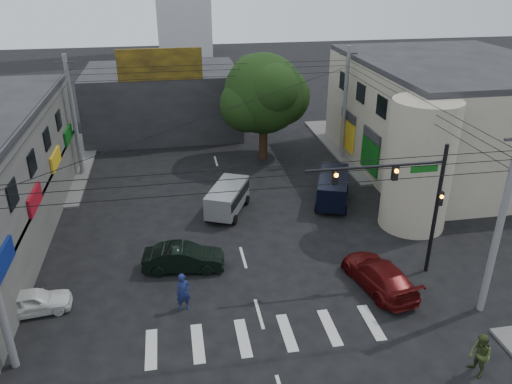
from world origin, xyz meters
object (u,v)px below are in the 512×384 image
object	(u,v)px
traffic_officer	(183,292)
pedestrian_olive	(480,356)
utility_pole_far_left	(74,117)
maroon_sedan	(379,275)
dark_sedan	(184,258)
utility_pole_near_right	(500,225)
silver_minivan	(228,200)
navy_van	(333,189)
utility_pole_far_right	(345,104)
white_compact	(32,302)
street_tree	(264,94)
traffic_gantry	(408,192)

from	to	relation	value
traffic_officer	pedestrian_olive	bearing A→B (deg)	-39.41
utility_pole_far_left	maroon_sedan	bearing A→B (deg)	-46.74
utility_pole_far_left	dark_sedan	size ratio (longest dim) A/B	2.06
utility_pole_near_right	utility_pole_far_left	xyz separation A→B (m)	(-21.00, 20.50, 0.00)
silver_minivan	navy_van	size ratio (longest dim) A/B	0.89
utility_pole_far_right	dark_sedan	size ratio (longest dim) A/B	2.06
utility_pole_near_right	utility_pole_far_right	distance (m)	20.50
utility_pole_far_right	white_compact	bearing A→B (deg)	-141.01
utility_pole_far_left	pedestrian_olive	world-z (taller)	utility_pole_far_left
traffic_officer	street_tree	bearing A→B (deg)	57.82
traffic_gantry	utility_pole_far_left	world-z (taller)	utility_pole_far_left
white_compact	utility_pole_near_right	bearing A→B (deg)	-106.09
utility_pole_far_right	silver_minivan	world-z (taller)	utility_pole_far_right
traffic_gantry	street_tree	bearing A→B (deg)	101.99
maroon_sedan	navy_van	size ratio (longest dim) A/B	1.00
utility_pole_far_right	traffic_gantry	bearing A→B (deg)	-98.94
traffic_gantry	utility_pole_near_right	xyz separation A→B (m)	(2.68, -3.50, -0.23)
utility_pole_near_right	navy_van	world-z (taller)	utility_pole_near_right
white_compact	maroon_sedan	bearing A→B (deg)	-99.77
utility_pole_far_right	silver_minivan	size ratio (longest dim) A/B	1.97
dark_sedan	maroon_sedan	bearing A→B (deg)	-102.60
navy_van	traffic_gantry	bearing A→B (deg)	-154.55
street_tree	traffic_officer	distance (m)	20.90
white_compact	navy_van	xyz separation A→B (m)	(17.61, 8.91, 0.38)
street_tree	utility_pole_near_right	distance (m)	22.48
maroon_sedan	utility_pole_far_right	bearing A→B (deg)	-114.10
utility_pole_far_left	pedestrian_olive	xyz separation A→B (m)	(18.45, -24.23, -3.63)
utility_pole_near_right	utility_pole_far_right	size ratio (longest dim) A/B	1.00
navy_van	utility_pole_near_right	bearing A→B (deg)	-143.86
silver_minivan	pedestrian_olive	bearing A→B (deg)	-128.53
navy_van	utility_pole_far_right	bearing A→B (deg)	-1.88
navy_van	pedestrian_olive	bearing A→B (deg)	-156.18
silver_minivan	navy_van	world-z (taller)	navy_van
utility_pole_far_right	maroon_sedan	size ratio (longest dim) A/B	1.74
navy_van	traffic_officer	distance (m)	14.48
traffic_gantry	traffic_officer	world-z (taller)	traffic_gantry
traffic_officer	pedestrian_olive	xyz separation A→B (m)	(11.40, -6.23, 0.00)
traffic_gantry	utility_pole_far_left	bearing A→B (deg)	137.14
pedestrian_olive	street_tree	bearing A→B (deg)	-177.24
utility_pole_near_right	utility_pole_far_left	world-z (taller)	same
dark_sedan	navy_van	distance (m)	12.28
dark_sedan	pedestrian_olive	xyz separation A→B (m)	(11.25, -9.64, 0.26)
utility_pole_far_left	silver_minivan	bearing A→B (deg)	-38.91
traffic_gantry	maroon_sedan	xyz separation A→B (m)	(-1.46, -0.92, -4.11)
traffic_officer	utility_pole_near_right	bearing A→B (deg)	-20.91
maroon_sedan	pedestrian_olive	distance (m)	6.50
traffic_officer	silver_minivan	bearing A→B (deg)	60.41
utility_pole_near_right	white_compact	xyz separation A→B (m)	(-21.00, 3.50, -4.00)
utility_pole_near_right	navy_van	bearing A→B (deg)	105.29
street_tree	navy_van	size ratio (longest dim) A/B	1.65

